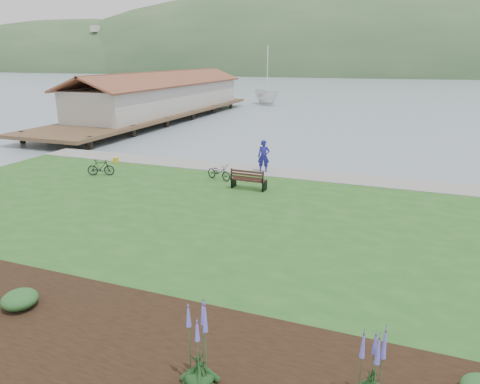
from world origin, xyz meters
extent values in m
plane|color=gray|center=(0.00, 0.00, 0.00)|extent=(600.00, 600.00, 0.00)
cube|color=#23531D|center=(0.00, -2.00, 0.20)|extent=(34.00, 20.00, 0.40)
cube|color=gray|center=(0.00, 6.90, 0.42)|extent=(34.00, 2.20, 0.03)
cube|color=black|center=(3.00, -9.80, 0.42)|extent=(24.00, 4.40, 0.04)
cube|color=#4C3826|center=(-20.00, 26.00, 0.85)|extent=(8.00, 36.00, 0.30)
cube|color=#B2ADA3|center=(-20.00, 28.00, 2.50)|extent=(6.40, 28.00, 3.00)
cube|color=black|center=(-0.75, 3.16, 0.90)|extent=(1.80, 0.69, 0.06)
cube|color=black|center=(-0.77, 2.82, 1.23)|extent=(1.78, 0.23, 0.55)
cube|color=black|center=(-1.62, 3.19, 0.64)|extent=(0.09, 0.61, 0.49)
cube|color=black|center=(0.11, 3.13, 0.64)|extent=(0.09, 0.61, 0.49)
imported|color=navy|center=(-1.07, 6.67, 1.53)|extent=(0.95, 0.77, 2.26)
imported|color=black|center=(-2.92, 4.24, 0.84)|extent=(1.12, 1.77, 0.88)
imported|color=black|center=(-9.67, 2.63, 0.87)|extent=(0.97, 1.62, 0.94)
imported|color=silver|center=(-13.22, 46.62, 0.00)|extent=(14.83, 14.83, 27.40)
cube|color=gold|center=(-10.81, 5.56, 0.57)|extent=(0.21, 0.32, 0.33)
ellipsoid|color=black|center=(2.95, -10.41, 0.59)|extent=(0.62, 0.62, 0.31)
cone|color=#544EB5|center=(2.95, -10.41, 1.70)|extent=(0.36, 0.36, 1.91)
cone|color=#544EB5|center=(6.33, -9.60, 1.52)|extent=(0.36, 0.36, 1.55)
ellipsoid|color=#1E4C21|center=(-2.89, -9.53, 0.68)|extent=(0.96, 0.96, 0.48)
camera|label=1|loc=(6.32, -16.98, 6.98)|focal=32.00mm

